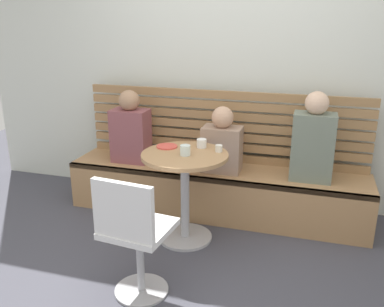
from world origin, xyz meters
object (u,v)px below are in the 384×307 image
at_px(person_adult, 313,141).
at_px(person_child_middle, 222,143).
at_px(cafe_table, 185,180).
at_px(person_child_left, 131,130).
at_px(white_chair, 134,234).
at_px(cup_espresso_small, 219,148).
at_px(plate_small, 167,146).
at_px(booth_bench, 215,191).
at_px(cup_glass_short, 185,150).
at_px(cup_ceramic_white, 202,143).

relative_size(person_adult, person_child_middle, 1.29).
xyz_separation_m(cafe_table, person_child_left, (-0.69, 0.51, 0.22)).
distance_m(white_chair, cup_espresso_small, 1.03).
distance_m(cafe_table, plate_small, 0.32).
xyz_separation_m(person_adult, person_child_left, (-1.64, -0.01, -0.03)).
bearing_deg(person_child_middle, plate_small, -134.77).
relative_size(booth_bench, cup_glass_short, 33.75).
xyz_separation_m(person_child_left, plate_small, (0.50, -0.39, 0.01)).
height_order(booth_bench, plate_small, plate_small).
xyz_separation_m(booth_bench, cup_espresso_small, (0.12, -0.41, 0.55)).
distance_m(booth_bench, cup_ceramic_white, 0.65).
height_order(cafe_table, person_child_middle, person_child_middle).
distance_m(person_adult, cup_espresso_small, 0.81).
distance_m(person_child_left, cup_ceramic_white, 0.84).
bearing_deg(person_adult, person_child_middle, -178.59).
xyz_separation_m(white_chair, plate_small, (-0.11, 0.93, 0.28)).
distance_m(booth_bench, person_adult, 0.99).
relative_size(white_chair, cup_glass_short, 10.63).
bearing_deg(person_child_left, cafe_table, -36.19).
height_order(white_chair, cup_ceramic_white, white_chair).
height_order(booth_bench, cup_glass_short, cup_glass_short).
distance_m(cup_espresso_small, cup_ceramic_white, 0.17).
distance_m(person_adult, person_child_middle, 0.77).
distance_m(person_child_middle, plate_small, 0.53).
height_order(booth_bench, cup_ceramic_white, cup_ceramic_white).
relative_size(cafe_table, cup_ceramic_white, 9.25).
bearing_deg(booth_bench, cup_glass_short, -100.87).
bearing_deg(white_chair, person_child_left, 115.05).
relative_size(cafe_table, plate_small, 4.35).
bearing_deg(person_adult, booth_bench, 179.03).
height_order(person_child_middle, cup_espresso_small, person_child_middle).
distance_m(booth_bench, white_chair, 1.38).
bearing_deg(person_adult, cup_espresso_small, -150.91).
xyz_separation_m(cup_espresso_small, cup_ceramic_white, (-0.16, 0.07, 0.01)).
height_order(cup_glass_short, plate_small, cup_glass_short).
distance_m(cup_glass_short, cup_espresso_small, 0.28).
height_order(booth_bench, white_chair, white_chair).
bearing_deg(person_child_middle, booth_bench, 151.51).
bearing_deg(white_chair, cup_espresso_small, 71.24).
height_order(white_chair, person_adult, person_adult).
relative_size(cafe_table, cup_glass_short, 9.25).
bearing_deg(cup_ceramic_white, person_child_middle, 71.55).
bearing_deg(cup_espresso_small, booth_bench, 106.21).
height_order(person_adult, cup_ceramic_white, person_adult).
bearing_deg(cup_ceramic_white, plate_small, -164.94).
distance_m(person_adult, person_child_left, 1.64).
height_order(person_child_middle, cup_glass_short, person_child_middle).
bearing_deg(cafe_table, cup_glass_short, -67.29).
xyz_separation_m(cup_glass_short, cup_ceramic_white, (0.07, 0.23, -0.01)).
relative_size(person_child_left, person_child_middle, 1.16).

